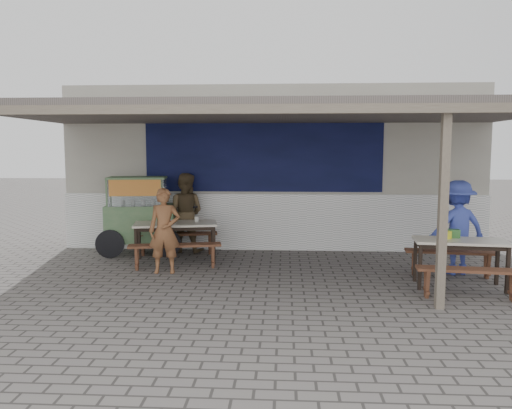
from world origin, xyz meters
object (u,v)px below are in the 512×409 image
object	(u,v)px
bench_right_street	(470,276)
patron_right_table	(457,227)
vendor_cart	(140,212)
donation_box	(453,233)
condiment_jar	(197,219)
bench_left_street	(175,250)
tissue_box	(446,235)
patron_wall_side	(185,213)
bench_left_wall	(177,238)
condiment_bowl	(172,222)
table_left	(176,227)
patron_street_side	(165,231)
bench_right_wall	(450,257)
table_right	(460,245)

from	to	relation	value
bench_right_street	patron_right_table	bearing A→B (deg)	84.89
vendor_cart	donation_box	bearing A→B (deg)	-27.88
vendor_cart	condiment_jar	world-z (taller)	vendor_cart
bench_right_street	vendor_cart	world-z (taller)	vendor_cart
donation_box	bench_left_street	bearing A→B (deg)	170.65
tissue_box	condiment_jar	world-z (taller)	tissue_box
patron_wall_side	patron_right_table	size ratio (longest dim) A/B	1.02
bench_left_wall	condiment_bowl	world-z (taller)	condiment_bowl
condiment_jar	table_left	bearing A→B (deg)	-150.12
patron_wall_side	donation_box	world-z (taller)	patron_wall_side
patron_wall_side	bench_right_street	bearing A→B (deg)	155.71
bench_right_street	patron_street_side	bearing A→B (deg)	170.87
patron_right_table	patron_wall_side	bearing A→B (deg)	-31.04
bench_left_street	condiment_bowl	world-z (taller)	condiment_bowl
table_left	patron_wall_side	distance (m)	0.96
patron_right_table	donation_box	distance (m)	0.76
patron_wall_side	condiment_bowl	size ratio (longest dim) A/B	8.52
vendor_cart	condiment_bowl	distance (m)	1.08
table_left	donation_box	bearing A→B (deg)	-27.23
table_left	vendor_cart	distance (m)	1.12
vendor_cart	tissue_box	world-z (taller)	vendor_cart
patron_street_side	condiment_jar	size ratio (longest dim) A/B	16.71
patron_street_side	condiment_bowl	xyz separation A→B (m)	(-0.06, 0.85, 0.03)
bench_left_street	condiment_jar	size ratio (longest dim) A/B	18.86
table_left	patron_street_side	bearing A→B (deg)	-100.93
patron_wall_side	condiment_jar	xyz separation A→B (m)	(0.37, -0.73, -0.03)
bench_left_street	condiment_bowl	distance (m)	0.74
patron_street_side	vendor_cart	bearing A→B (deg)	113.41
patron_wall_side	tissue_box	xyz separation A→B (m)	(4.59, -2.42, -0.01)
bench_left_street	condiment_jar	distance (m)	0.97
bench_left_wall	donation_box	bearing A→B (deg)	-33.25
bench_right_street	donation_box	xyz separation A→B (m)	(0.01, 0.83, 0.48)
condiment_jar	condiment_bowl	distance (m)	0.50
bench_right_wall	patron_street_side	distance (m)	4.87
table_right	tissue_box	distance (m)	0.26
bench_left_wall	tissue_box	xyz separation A→B (m)	(4.71, -2.08, 0.47)
table_right	patron_wall_side	size ratio (longest dim) A/B	0.86
bench_left_street	table_right	xyz separation A→B (m)	(4.67, -0.94, 0.32)
patron_right_table	table_right	bearing A→B (deg)	61.54
tissue_box	condiment_bowl	size ratio (longest dim) A/B	0.64
patron_street_side	table_right	bearing A→B (deg)	-14.55
patron_right_table	tissue_box	world-z (taller)	patron_right_table
patron_right_table	donation_box	xyz separation A→B (m)	(-0.30, -0.70, 0.01)
patron_wall_side	patron_right_table	distance (m)	5.28
vendor_cart	donation_box	size ratio (longest dim) A/B	9.65
condiment_jar	patron_street_side	bearing A→B (deg)	-108.50
table_left	vendor_cart	xyz separation A→B (m)	(-0.88, 0.66, 0.19)
bench_right_street	tissue_box	bearing A→B (deg)	106.48
bench_right_wall	patron_right_table	bearing A→B (deg)	61.48
bench_left_street	bench_right_street	xyz separation A→B (m)	(4.59, -1.59, -0.01)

